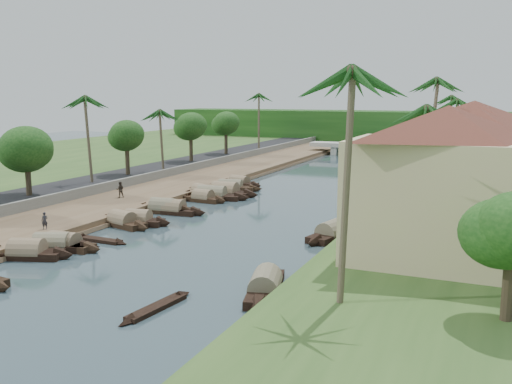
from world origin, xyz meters
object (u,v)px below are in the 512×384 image
at_px(building_near, 445,184).
at_px(person_near, 45,221).
at_px(bridge, 380,148).
at_px(sampan_1, 27,253).

distance_m(building_near, person_near, 32.29).
bearing_deg(person_near, bridge, 59.36).
relative_size(sampan_1, person_near, 5.06).
height_order(building_near, person_near, building_near).
relative_size(building_near, person_near, 10.11).
relative_size(bridge, sampan_1, 3.77).
bearing_deg(person_near, sampan_1, -79.75).
distance_m(building_near, sampan_1, 30.25).
xyz_separation_m(building_near, person_near, (-31.84, -2.24, -4.85)).
relative_size(building_near, sampan_1, 2.00).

